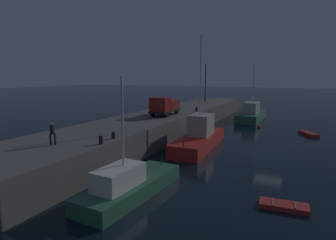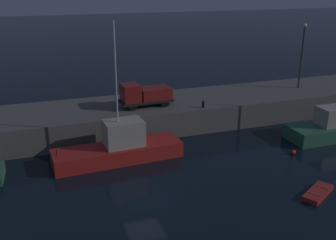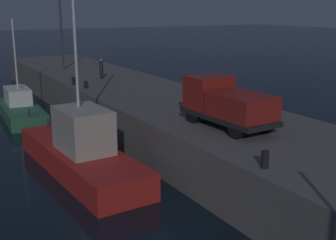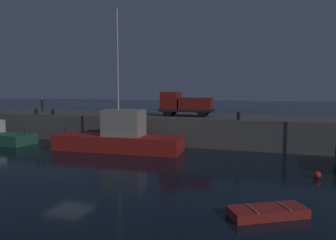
{
  "view_description": "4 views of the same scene",
  "coord_description": "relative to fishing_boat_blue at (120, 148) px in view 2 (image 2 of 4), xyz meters",
  "views": [
    {
      "loc": [
        -27.41,
        -2.61,
        7.45
      ],
      "look_at": [
        1.63,
        11.47,
        2.34
      ],
      "focal_mm": 30.05,
      "sensor_mm": 36.0,
      "label": 1
    },
    {
      "loc": [
        -6.44,
        -23.24,
        14.31
      ],
      "look_at": [
        5.39,
        10.41,
        1.76
      ],
      "focal_mm": 42.6,
      "sensor_mm": 36.0,
      "label": 2
    },
    {
      "loc": [
        20.39,
        0.13,
        8.16
      ],
      "look_at": [
        0.27,
        11.83,
        2.22
      ],
      "focal_mm": 46.91,
      "sensor_mm": 36.0,
      "label": 3
    },
    {
      "loc": [
        11.67,
        -15.78,
        4.87
      ],
      "look_at": [
        2.22,
        12.71,
        2.12
      ],
      "focal_mm": 32.99,
      "sensor_mm": 36.0,
      "label": 4
    }
  ],
  "objects": [
    {
      "name": "ground_plane",
      "position": [
        0.12,
        -6.95,
        -1.11
      ],
      "size": [
        320.0,
        320.0,
        0.0
      ],
      "primitive_type": "plane",
      "color": "black"
    },
    {
      "name": "pier_quay",
      "position": [
        0.12,
        7.06,
        0.15
      ],
      "size": [
        66.94,
        8.01,
        2.52
      ],
      "color": "#5B5956",
      "rests_on": "ground"
    },
    {
      "name": "fishing_boat_blue",
      "position": [
        0.0,
        0.0,
        0.0
      ],
      "size": [
        10.86,
        3.52,
        11.48
      ],
      "color": "red",
      "rests_on": "ground"
    },
    {
      "name": "rowboat_white_mid",
      "position": [
        11.82,
        -10.39,
        -0.92
      ],
      "size": [
        3.2,
        2.5,
        0.4
      ],
      "color": "#B22823",
      "rests_on": "ground"
    },
    {
      "name": "mooring_buoy_mid",
      "position": [
        14.42,
        -3.95,
        -0.89
      ],
      "size": [
        0.43,
        0.43,
        0.43
      ],
      "primitive_type": "sphere",
      "color": "red",
      "rests_on": "ground"
    },
    {
      "name": "lamp_post_east",
      "position": [
        22.78,
        7.04,
        5.72
      ],
      "size": [
        0.44,
        0.44,
        7.3
      ],
      "color": "#38383D",
      "rests_on": "pier_quay"
    },
    {
      "name": "utility_truck",
      "position": [
        3.98,
        6.06,
        2.6
      ],
      "size": [
        5.25,
        2.31,
        2.34
      ],
      "color": "black",
      "rests_on": "pier_quay"
    },
    {
      "name": "bollard_central",
      "position": [
        9.28,
        3.77,
        1.74
      ],
      "size": [
        0.28,
        0.28,
        0.65
      ],
      "primitive_type": "cylinder",
      "color": "black",
      "rests_on": "pier_quay"
    }
  ]
}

